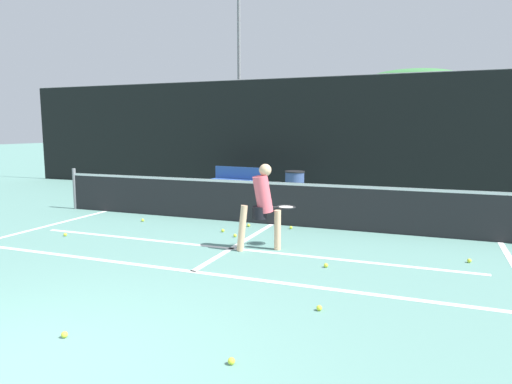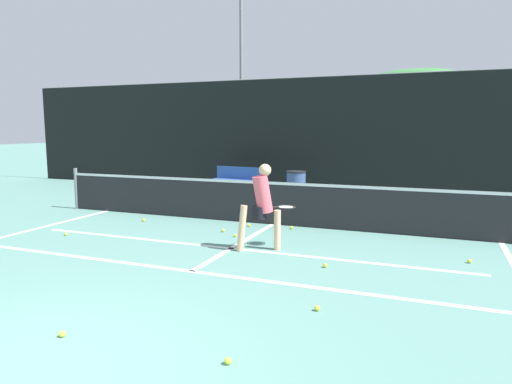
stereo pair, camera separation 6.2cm
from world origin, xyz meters
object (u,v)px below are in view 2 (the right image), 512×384
trash_bin (296,184)px  parked_car (238,165)px  courtside_bench (238,179)px  player_practicing (262,203)px

trash_bin → parked_car: (-3.55, 3.63, 0.20)m
parked_car → trash_bin: bearing=-45.7°
courtside_bench → parked_car: 3.91m
player_practicing → trash_bin: size_ratio=1.88×
player_practicing → courtside_bench: size_ratio=0.86×
trash_bin → player_practicing: bearing=-78.8°
player_practicing → courtside_bench: (-3.22, 6.26, -0.36)m
courtside_bench → trash_bin: bearing=5.4°
player_practicing → parked_car: bearing=87.4°
trash_bin → parked_car: 5.08m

